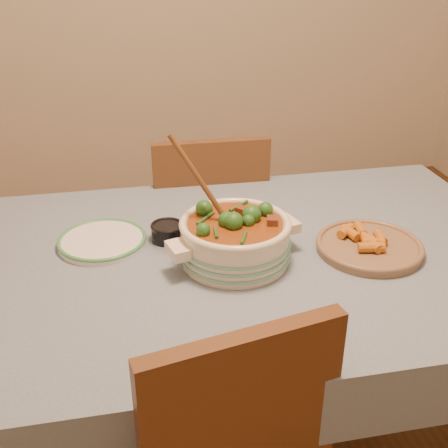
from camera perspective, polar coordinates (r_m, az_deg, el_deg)
The scene contains 7 objects.
floor at distance 2.10m, azimuth 2.03°, elevation -21.03°, with size 4.50×4.50×0.00m, color #4D2E16.
dining_table at distance 1.66m, azimuth 2.40°, elevation -5.65°, with size 1.68×1.08×0.76m.
stew_casserole at distance 1.54m, azimuth 1.10°, elevation -1.24°, with size 0.39×0.36×0.36m.
white_plate at distance 1.69m, azimuth -12.27°, elevation -1.66°, with size 0.34×0.34×0.02m.
condiment_bowl at distance 1.68m, azimuth -5.79°, elevation -0.70°, with size 0.10×0.10×0.05m.
fried_plate at distance 1.67m, azimuth 14.55°, elevation -2.05°, with size 0.35×0.35×0.05m.
chair_far at distance 2.27m, azimuth -1.62°, elevation -0.19°, with size 0.44×0.44×0.92m.
Camera 1 is at (-0.34, -1.35, 1.57)m, focal length 45.00 mm.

